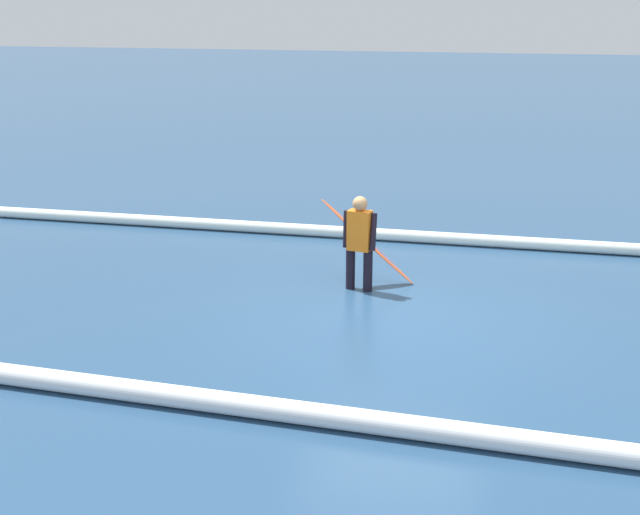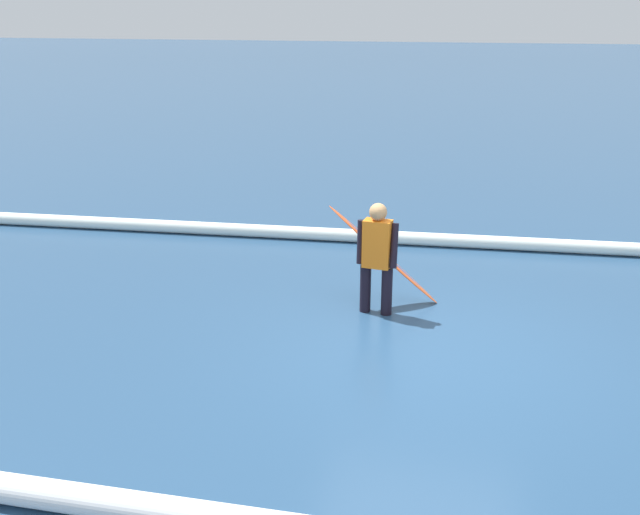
# 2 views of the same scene
# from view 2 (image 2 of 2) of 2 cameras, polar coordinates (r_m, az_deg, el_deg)

# --- Properties ---
(ground_plane) EXTENTS (136.64, 136.64, 0.00)m
(ground_plane) POSITION_cam_2_polar(r_m,az_deg,el_deg) (8.40, 8.37, -7.33)
(ground_plane) COLOR navy
(surfer) EXTENTS (0.52, 0.25, 1.44)m
(surfer) POSITION_cam_2_polar(r_m,az_deg,el_deg) (9.06, 4.48, 0.33)
(surfer) COLOR black
(surfer) RESTS_ON ground_plane
(surfboard) EXTENTS (1.48, 0.46, 1.34)m
(surfboard) POSITION_cam_2_polar(r_m,az_deg,el_deg) (9.43, 5.04, 0.17)
(surfboard) COLOR #E55926
(surfboard) RESTS_ON ground_plane
(wave_crest_foreground) EXTENTS (25.44, 1.25, 0.22)m
(wave_crest_foreground) POSITION_cam_2_polar(r_m,az_deg,el_deg) (12.15, -1.46, 1.93)
(wave_crest_foreground) COLOR white
(wave_crest_foreground) RESTS_ON ground_plane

